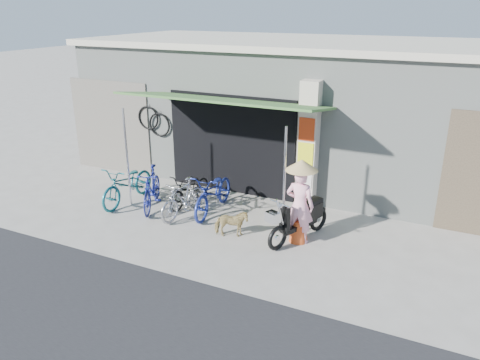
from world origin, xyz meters
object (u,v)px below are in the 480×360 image
at_px(bike_navy, 214,193).
at_px(bike_black, 190,189).
at_px(bike_teal, 128,184).
at_px(nun, 300,202).
at_px(bike_blue, 152,189).
at_px(street_dog, 231,224).
at_px(moped, 300,219).
at_px(bike_silver, 183,198).

bearing_deg(bike_navy, bike_black, 164.33).
xyz_separation_m(bike_teal, nun, (4.38, -0.14, 0.38)).
relative_size(bike_blue, street_dog, 2.34).
bearing_deg(bike_teal, nun, -2.28).
height_order(bike_teal, nun, nun).
bearing_deg(street_dog, bike_blue, 53.39).
bearing_deg(street_dog, bike_teal, 55.77).
xyz_separation_m(bike_blue, moped, (3.66, -0.01, -0.04)).
bearing_deg(bike_teal, bike_navy, 9.63).
xyz_separation_m(bike_black, bike_silver, (0.21, -0.66, 0.05)).
relative_size(bike_black, bike_silver, 1.03).
bearing_deg(bike_black, bike_teal, -153.80).
distance_m(bike_blue, moped, 3.66).
height_order(bike_black, moped, moped).
xyz_separation_m(bike_navy, street_dog, (0.91, -0.93, -0.20)).
bearing_deg(moped, nun, -65.94).
distance_m(bike_black, bike_silver, 0.69).
bearing_deg(bike_black, bike_navy, -6.44).
distance_m(street_dog, moped, 1.43).
height_order(bike_silver, moped, moped).
relative_size(bike_teal, nun, 1.06).
xyz_separation_m(bike_navy, nun, (2.23, -0.52, 0.38)).
relative_size(bike_silver, nun, 0.84).
bearing_deg(moped, street_dog, -136.49).
distance_m(bike_black, street_dog, 1.97).
relative_size(bike_navy, moped, 1.11).
bearing_deg(bike_black, street_dog, -28.14).
bearing_deg(bike_silver, moped, 9.77).
bearing_deg(bike_blue, bike_black, 15.55).
relative_size(bike_blue, nun, 0.94).
distance_m(bike_blue, street_dog, 2.41).
distance_m(bike_blue, bike_silver, 0.92).
relative_size(bike_blue, bike_black, 1.08).
bearing_deg(bike_silver, street_dog, -8.72).
xyz_separation_m(bike_black, bike_navy, (0.73, -0.15, 0.09)).
relative_size(bike_teal, bike_navy, 0.99).
xyz_separation_m(street_dog, nun, (1.32, 0.41, 0.57)).
bearing_deg(bike_black, nun, -7.38).
distance_m(bike_silver, street_dog, 1.50).
relative_size(bike_teal, bike_silver, 1.25).
bearing_deg(bike_navy, bike_blue, -167.81).
distance_m(bike_teal, nun, 4.40).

